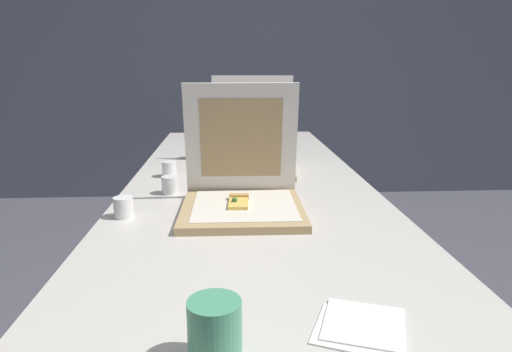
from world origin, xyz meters
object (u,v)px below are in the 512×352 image
object	(u,v)px
cup_white_near_left	(124,207)
napkin_pile	(360,326)
pizza_box_middle	(251,156)
cup_white_mid	(169,169)
cup_white_far	(192,152)
cup_white_near_center	(170,185)
table	(248,192)
cup_printed_front	(215,332)
pizza_box_front	(242,192)

from	to	relation	value
cup_white_near_left	napkin_pile	bearing A→B (deg)	-48.59
pizza_box_middle	cup_white_mid	distance (m)	0.34
cup_white_far	cup_white_near_center	bearing A→B (deg)	-92.70
cup_white_far	napkin_pile	size ratio (longest dim) A/B	0.32
cup_white_far	napkin_pile	distance (m)	1.44
table	cup_printed_front	size ratio (longest dim) A/B	24.02
cup_white_mid	napkin_pile	world-z (taller)	cup_white_mid
cup_white_near_left	napkin_pile	world-z (taller)	cup_white_near_left
cup_white_near_center	napkin_pile	size ratio (longest dim) A/B	0.32
cup_white_far	cup_white_near_center	distance (m)	0.57
pizza_box_middle	cup_printed_front	distance (m)	1.25
table	cup_white_far	bearing A→B (deg)	120.58
pizza_box_front	napkin_pile	world-z (taller)	pizza_box_front
napkin_pile	pizza_box_middle	bearing A→B (deg)	96.06
cup_white_far	pizza_box_middle	bearing A→B (deg)	-39.87
cup_white_near_left	cup_white_mid	xyz separation A→B (m)	(0.07, 0.47, 0.00)
pizza_box_front	cup_white_near_center	distance (m)	0.30
table	pizza_box_front	xyz separation A→B (m)	(-0.03, -0.35, 0.10)
table	pizza_box_middle	size ratio (longest dim) A/B	5.73
cup_white_far	cup_white_near_left	bearing A→B (deg)	-99.02
cup_white_near_left	cup_white_near_center	xyz separation A→B (m)	(0.10, 0.23, 0.00)
napkin_pile	table	bearing A→B (deg)	98.46
cup_white_near_center	cup_white_mid	bearing A→B (deg)	97.64
cup_white_near_center	cup_white_mid	size ratio (longest dim) A/B	1.00
cup_white_near_left	cup_printed_front	bearing A→B (deg)	-67.08
cup_white_near_center	cup_white_far	bearing A→B (deg)	87.30
cup_white_near_center	cup_printed_front	world-z (taller)	cup_printed_front
pizza_box_front	cup_white_mid	distance (m)	0.50
pizza_box_middle	cup_white_far	xyz separation A→B (m)	(-0.26, 0.22, -0.02)
cup_printed_front	cup_white_mid	bearing A→B (deg)	100.48
pizza_box_front	cup_printed_front	xyz separation A→B (m)	(-0.06, -0.70, -0.00)
cup_white_mid	table	bearing A→B (deg)	-13.08
cup_white_near_center	cup_printed_front	xyz separation A→B (m)	(0.18, -0.89, 0.02)
cup_white_mid	cup_white_near_left	bearing A→B (deg)	-98.51
cup_white_far	cup_white_mid	size ratio (longest dim) A/B	1.00
cup_white_near_left	cup_printed_front	size ratio (longest dim) A/B	0.60
cup_white_near_left	napkin_pile	size ratio (longest dim) A/B	0.32
cup_printed_front	napkin_pile	world-z (taller)	cup_printed_front
table	cup_white_mid	size ratio (longest dim) A/B	40.09
table	pizza_box_middle	world-z (taller)	pizza_box_middle
pizza_box_front	napkin_pile	distance (m)	0.66
napkin_pile	cup_printed_front	bearing A→B (deg)	-162.91
cup_white_near_left	cup_white_mid	size ratio (longest dim) A/B	1.00
pizza_box_front	cup_white_mid	world-z (taller)	pizza_box_front
cup_white_mid	cup_printed_front	xyz separation A→B (m)	(0.21, -1.12, 0.02)
table	cup_printed_front	bearing A→B (deg)	-94.95
pizza_box_front	napkin_pile	xyz separation A→B (m)	(0.18, -0.63, -0.05)
cup_white_near_left	cup_printed_front	distance (m)	0.71
pizza_box_front	pizza_box_middle	xyz separation A→B (m)	(0.05, 0.54, -0.00)
pizza_box_middle	cup_printed_front	world-z (taller)	pizza_box_middle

